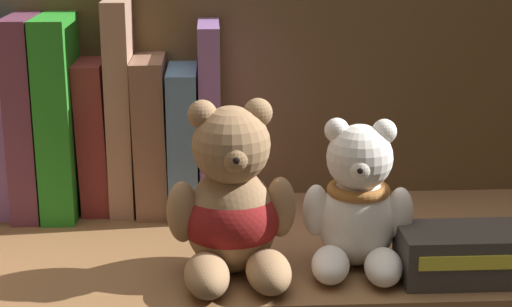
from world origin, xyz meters
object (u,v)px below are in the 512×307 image
book_5 (96,134)px  book_8 (184,136)px  book_6 (122,105)px  book_7 (152,132)px  teddy_bear_smaller (358,206)px  teddy_bear_larger (232,208)px  small_product_box (464,254)px  book_3 (31,113)px  book_2 (3,125)px  book_9 (210,115)px  book_4 (62,113)px

book_5 → book_8: size_ratio=1.04×
book_6 → book_8: size_ratio=1.46×
book_7 → teddy_bear_smaller: bearing=-43.3°
teddy_bear_larger → teddy_bear_smaller: teddy_bear_larger is taller
book_5 → small_product_box: (35.00, -21.44, -5.92)cm
book_5 → book_8: book_5 is taller
teddy_bear_larger → small_product_box: bearing=-5.8°
small_product_box → book_8: bearing=139.8°
book_3 → book_7: book_3 is taller
book_2 → book_9: book_9 is taller
book_3 → book_4: size_ratio=1.00×
book_6 → teddy_bear_smaller: bearing=-39.0°
book_5 → book_7: size_ratio=0.97×
book_4 → book_8: (13.10, 0.00, -2.79)cm
book_3 → book_8: book_3 is taller
book_3 → book_7: 13.25cm
teddy_bear_larger → book_2: bearing=141.5°
book_8 → teddy_bear_smaller: size_ratio=1.13×
book_5 → book_7: bearing=0.0°
book_3 → book_4: (3.40, 0.00, -0.00)cm
book_5 → book_9: 12.68cm
book_5 → book_7: book_7 is taller
book_3 → teddy_bear_smaller: (32.72, -18.51, -4.72)cm
book_5 → small_product_box: book_5 is taller
teddy_bear_larger → book_5: bearing=126.6°
book_5 → book_7: 6.18cm
book_5 → book_3: bearing=180.0°
book_8 → teddy_bear_larger: teddy_bear_larger is taller
book_3 → teddy_bear_smaller: book_3 is taller
book_6 → book_8: bearing=0.0°
book_3 → book_9: book_3 is taller
book_9 → book_2: bearing=180.0°
book_4 → book_6: 6.52cm
teddy_bear_larger → teddy_bear_smaller: size_ratio=1.15×
book_5 → book_8: bearing=0.0°
book_7 → book_9: 6.60cm
book_4 → teddy_bear_smaller: (29.32, -18.51, -4.72)cm
book_9 → small_product_box: bearing=-43.6°
book_9 → teddy_bear_smaller: size_ratio=1.47×
book_3 → book_8: (16.51, 0.00, -2.79)cm
book_9 → teddy_bear_larger: size_ratio=1.28×
book_3 → book_5: size_ratio=1.30×
book_2 → teddy_bear_smaller: bearing=-27.4°
book_2 → teddy_bear_larger: book_2 is taller
book_4 → book_9: 16.00cm
book_5 → teddy_bear_smaller: size_ratio=1.18×
book_8 → book_9: (2.89, 0.00, 2.38)cm
book_9 → book_8: bearing=180.0°
book_3 → book_5: book_3 is taller
book_2 → book_3: 3.31cm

